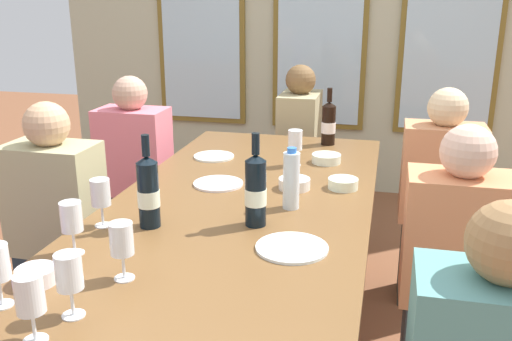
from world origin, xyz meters
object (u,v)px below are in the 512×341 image
object	(u,v)px
white_plate_0	(292,248)
wine_glass_3	(72,220)
tasting_bowl_3	(326,158)
white_plate_1	(218,184)
white_plate_2	(214,156)
tasting_bowl_1	(343,183)
wine_glass_6	(101,195)
tasting_bowl_0	(36,276)
dining_table	(239,220)
wine_bottle_1	(329,123)
wine_glass_5	(295,142)
water_bottle	(291,180)
wine_glass_1	(30,296)
seated_person_5	(453,280)
seated_person_6	(299,155)
seated_person_4	(59,234)
seated_person_3	(438,204)
wine_bottle_0	(148,192)
wine_glass_2	(122,240)
tasting_bowl_2	(294,184)
wine_glass_4	(69,275)
wine_bottle_2	(256,190)
seated_person_2	(136,179)

from	to	relation	value
white_plate_0	wine_glass_3	size ratio (longest dim) A/B	1.36
white_plate_0	tasting_bowl_3	xyz separation A→B (m)	(-0.00, 1.00, 0.02)
white_plate_1	white_plate_2	distance (m)	0.43
tasting_bowl_1	wine_glass_6	distance (m)	1.00
tasting_bowl_0	tasting_bowl_1	world-z (taller)	tasting_bowl_0
dining_table	tasting_bowl_1	distance (m)	0.48
wine_bottle_1	white_plate_0	bearing A→B (deg)	-88.44
wine_bottle_1	wine_glass_5	bearing A→B (deg)	-104.24
water_bottle	wine_glass_1	world-z (taller)	water_bottle
tasting_bowl_3	seated_person_5	xyz separation A→B (m)	(0.55, -0.68, -0.23)
white_plate_0	seated_person_6	bearing A→B (deg)	98.37
tasting_bowl_3	wine_glass_6	bearing A→B (deg)	-125.13
wine_bottle_1	wine_glass_5	distance (m)	0.45
white_plate_1	tasting_bowl_1	bearing A→B (deg)	8.11
seated_person_4	seated_person_3	bearing A→B (deg)	24.94
wine_bottle_1	seated_person_4	xyz separation A→B (m)	(-1.06, -1.00, -0.33)
wine_bottle_0	wine_glass_5	world-z (taller)	wine_bottle_0
white_plate_0	wine_glass_5	world-z (taller)	wine_glass_5
tasting_bowl_3	wine_glass_2	size ratio (longest dim) A/B	0.81
tasting_bowl_2	wine_glass_5	size ratio (longest dim) A/B	0.77
wine_glass_4	seated_person_3	size ratio (longest dim) A/B	0.16
wine_bottle_1	tasting_bowl_1	world-z (taller)	wine_bottle_1
white_plate_2	tasting_bowl_0	world-z (taller)	tasting_bowl_0
wine_bottle_0	wine_bottle_1	distance (m)	1.37
wine_bottle_1	wine_glass_5	world-z (taller)	wine_bottle_1
water_bottle	tasting_bowl_3	bearing A→B (deg)	84.37
white_plate_2	wine_bottle_2	size ratio (longest dim) A/B	0.60
wine_glass_2	wine_glass_4	size ratio (longest dim) A/B	1.00
white_plate_2	wine_glass_1	distance (m)	1.61
wine_glass_4	seated_person_2	distance (m)	1.80
white_plate_0	wine_glass_4	size ratio (longest dim) A/B	1.36
wine_glass_2	wine_glass_4	bearing A→B (deg)	-100.30
wine_glass_2	tasting_bowl_1	bearing A→B (deg)	59.95
wine_glass_6	wine_bottle_0	bearing A→B (deg)	12.69
wine_bottle_0	wine_glass_4	distance (m)	0.59
wine_glass_1	wine_glass_4	bearing A→B (deg)	76.22
wine_bottle_2	wine_glass_4	bearing A→B (deg)	-114.64
seated_person_2	seated_person_3	distance (m)	1.64
white_plate_1	tasting_bowl_0	size ratio (longest dim) A/B	1.90
white_plate_1	seated_person_3	bearing A→B (deg)	30.14
wine_glass_4	tasting_bowl_1	bearing A→B (deg)	63.16
white_plate_2	seated_person_3	world-z (taller)	seated_person_3
wine_bottle_1	tasting_bowl_1	xyz separation A→B (m)	(0.15, -0.72, -0.10)
wine_bottle_0	seated_person_4	bearing A→B (deg)	153.00
wine_bottle_2	wine_glass_4	world-z (taller)	wine_bottle_2
wine_bottle_0	seated_person_2	xyz separation A→B (m)	(-0.57, 1.07, -0.34)
dining_table	seated_person_3	distance (m)	1.13
wine_glass_3	seated_person_4	world-z (taller)	seated_person_4
seated_person_3	wine_bottle_2	bearing A→B (deg)	-126.58
water_bottle	wine_bottle_2	bearing A→B (deg)	-115.74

